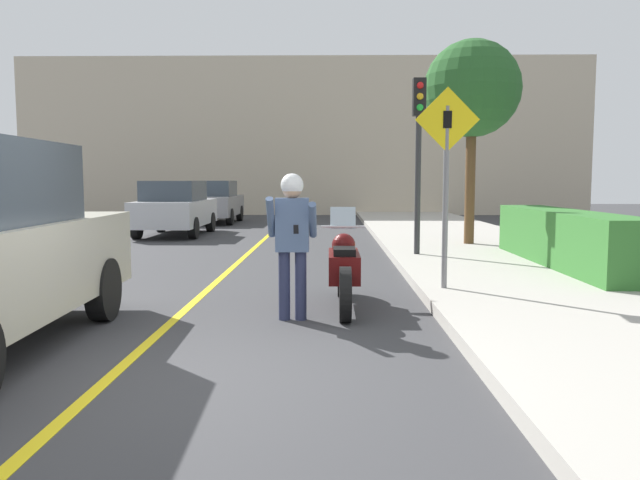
# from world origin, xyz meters

# --- Properties ---
(ground_plane) EXTENTS (80.00, 80.00, 0.00)m
(ground_plane) POSITION_xyz_m (0.00, 0.00, 0.00)
(ground_plane) COLOR #38383A
(sidewalk_curb) EXTENTS (4.40, 44.00, 0.16)m
(sidewalk_curb) POSITION_xyz_m (4.80, 4.00, 0.08)
(sidewalk_curb) COLOR #ADA89E
(sidewalk_curb) RESTS_ON ground
(road_center_line) EXTENTS (0.12, 36.00, 0.01)m
(road_center_line) POSITION_xyz_m (-0.60, 6.00, 0.00)
(road_center_line) COLOR yellow
(road_center_line) RESTS_ON ground
(building_backdrop) EXTENTS (28.00, 1.20, 7.67)m
(building_backdrop) POSITION_xyz_m (0.00, 26.00, 3.83)
(building_backdrop) COLOR beige
(building_backdrop) RESTS_ON ground
(motorcycle) EXTENTS (0.62, 2.35, 1.32)m
(motorcycle) POSITION_xyz_m (1.49, 3.07, 0.52)
(motorcycle) COLOR black
(motorcycle) RESTS_ON ground
(person_biker) EXTENTS (0.59, 0.48, 1.78)m
(person_biker) POSITION_xyz_m (0.85, 2.32, 1.10)
(person_biker) COLOR #282D4C
(person_biker) RESTS_ON ground
(crossing_sign) EXTENTS (0.91, 0.08, 2.84)m
(crossing_sign) POSITION_xyz_m (2.94, 3.72, 1.87)
(crossing_sign) COLOR slate
(crossing_sign) RESTS_ON sidewalk_curb
(traffic_light) EXTENTS (0.26, 0.30, 3.62)m
(traffic_light) POSITION_xyz_m (3.13, 7.85, 2.68)
(traffic_light) COLOR #2D2D30
(traffic_light) RESTS_ON sidewalk_curb
(hedge_row) EXTENTS (0.90, 5.51, 0.99)m
(hedge_row) POSITION_xyz_m (5.60, 6.22, 0.65)
(hedge_row) COLOR #33702D
(hedge_row) RESTS_ON sidewalk_curb
(street_tree) EXTENTS (2.31, 2.31, 4.88)m
(street_tree) POSITION_xyz_m (4.70, 10.06, 3.85)
(street_tree) COLOR brown
(street_tree) RESTS_ON sidewalk_curb
(parked_car_silver) EXTENTS (1.88, 4.20, 1.68)m
(parked_car_silver) POSITION_xyz_m (-3.48, 14.02, 0.86)
(parked_car_silver) COLOR black
(parked_car_silver) RESTS_ON ground
(parked_car_grey) EXTENTS (1.88, 4.20, 1.68)m
(parked_car_grey) POSITION_xyz_m (-3.31, 19.55, 0.86)
(parked_car_grey) COLOR black
(parked_car_grey) RESTS_ON ground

